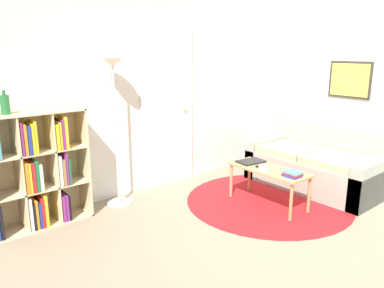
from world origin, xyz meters
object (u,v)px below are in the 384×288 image
at_px(floor_lamp, 114,93).
at_px(bottle_right, 5,104).
at_px(bookshelf, 32,172).
at_px(laptop, 251,161).
at_px(bowl, 264,168).
at_px(couch, 317,166).
at_px(coffee_table, 269,173).

bearing_deg(floor_lamp, bottle_right, 178.78).
height_order(bookshelf, bottle_right, bottle_right).
bearing_deg(laptop, bowl, -112.72).
height_order(floor_lamp, couch, floor_lamp).
distance_m(couch, laptop, 1.06).
xyz_separation_m(laptop, bottle_right, (-2.54, 0.89, 0.85)).
height_order(couch, bottle_right, bottle_right).
bearing_deg(couch, bottle_right, 160.95).
height_order(bookshelf, coffee_table, bookshelf).
bearing_deg(bottle_right, bowl, -26.49).
height_order(bookshelf, laptop, bookshelf).
bearing_deg(bottle_right, laptop, -19.28).
distance_m(laptop, bottle_right, 2.83).
height_order(laptop, bottle_right, bottle_right).
bearing_deg(coffee_table, bottle_right, 154.44).
distance_m(bookshelf, bottle_right, 0.74).
bearing_deg(bottle_right, bookshelf, 2.76).
relative_size(floor_lamp, bottle_right, 7.52).
height_order(floor_lamp, bowl, floor_lamp).
bearing_deg(bookshelf, bowl, -28.49).
distance_m(floor_lamp, bowl, 1.94).
xyz_separation_m(couch, bottle_right, (-3.54, 1.22, 1.04)).
height_order(couch, coffee_table, couch).
bearing_deg(couch, bookshelf, 159.87).
bearing_deg(laptop, couch, -18.47).
bearing_deg(bowl, coffee_table, 0.28).
distance_m(bowl, bottle_right, 2.82).
relative_size(bookshelf, bottle_right, 5.29).
height_order(couch, laptop, couch).
bearing_deg(bowl, couch, -0.96).
relative_size(couch, laptop, 4.84).
bearing_deg(coffee_table, floor_lamp, 139.30).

